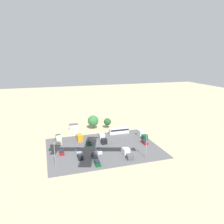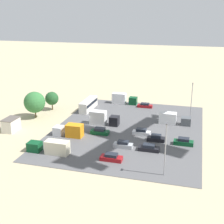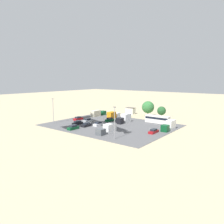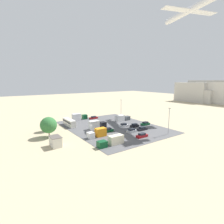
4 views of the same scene
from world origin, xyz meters
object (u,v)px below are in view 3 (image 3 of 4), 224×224
object	(u,v)px
parked_car_5	(110,120)
parked_car_6	(86,125)
parked_car_4	(78,123)
shed_building	(130,111)
parked_truck_4	(107,129)
bus	(157,119)
parked_truck_3	(169,126)
parked_car_1	(73,128)
parked_car_3	(154,131)
parked_car_0	(78,119)
parked_car_7	(88,121)
parked_car_2	(98,124)
parked_truck_2	(113,115)
parked_truck_0	(98,113)
parked_truck_1	(124,119)

from	to	relation	value
parked_car_5	parked_car_6	size ratio (longest dim) A/B	1.10
parked_car_4	parked_car_6	distance (m)	5.74
shed_building	parked_truck_4	world-z (taller)	shed_building
shed_building	bus	size ratio (longest dim) A/B	0.46
bus	parked_truck_3	world-z (taller)	parked_truck_3
parked_car_1	parked_car_3	bearing A→B (deg)	27.29
parked_car_4	parked_car_5	world-z (taller)	parked_car_5
parked_car_0	parked_car_6	bearing A→B (deg)	149.08
parked_car_4	parked_car_3	bearing A→B (deg)	11.33
parked_car_4	parked_car_7	world-z (taller)	parked_car_7
parked_car_2	parked_truck_4	size ratio (longest dim) A/B	0.52
parked_car_7	bus	bearing A→B (deg)	-145.30
bus	parked_truck_4	distance (m)	26.74
parked_truck_3	parked_truck_4	size ratio (longest dim) A/B	0.97
parked_car_4	parked_truck_2	xyz separation A→B (m)	(-3.00, -19.73, 0.81)
parked_car_3	parked_truck_4	size ratio (longest dim) A/B	0.55
parked_car_1	parked_car_5	world-z (taller)	parked_car_1
parked_truck_0	parked_truck_1	xyz separation A→B (m)	(-19.77, 5.51, 0.31)
parked_car_1	parked_car_6	bearing A→B (deg)	85.70
parked_car_7	parked_truck_2	xyz separation A→B (m)	(-2.89, -13.93, 0.77)
bus	parked_car_6	xyz separation A→B (m)	(18.66, 23.36, -1.02)
parked_car_1	parked_car_4	bearing A→B (deg)	126.29
bus	parked_car_0	distance (m)	34.89
shed_building	parked_car_1	distance (m)	42.73
parked_car_1	parked_car_5	size ratio (longest dim) A/B	0.98
parked_car_5	parked_truck_0	bearing A→B (deg)	-27.76
parked_car_3	parked_car_6	world-z (taller)	parked_car_6
parked_car_1	parked_car_0	bearing A→B (deg)	130.89
parked_car_0	parked_truck_4	bearing A→B (deg)	158.06
parked_car_4	parked_truck_4	distance (m)	18.77
parked_truck_0	parked_truck_3	size ratio (longest dim) A/B	1.15
parked_car_4	parked_car_5	bearing A→B (deg)	64.62
parked_truck_3	parked_truck_4	xyz separation A→B (m)	(14.83, 17.34, -0.17)
bus	parked_car_5	xyz separation A→B (m)	(18.09, 9.38, -1.00)
parked_car_2	parked_truck_1	world-z (taller)	parked_truck_1
parked_car_6	parked_truck_1	world-z (taller)	parked_truck_1
parked_car_3	parked_car_7	bearing A→B (deg)	0.77
parked_car_3	parked_car_7	world-z (taller)	parked_car_7
parked_truck_4	parked_truck_3	bearing A→B (deg)	-130.53
parked_car_4	parked_car_5	distance (m)	14.61
parked_car_7	parked_truck_3	distance (m)	34.13
parked_car_6	parked_truck_0	distance (m)	24.27
parked_car_7	shed_building	bearing A→B (deg)	-94.46
parked_car_2	parked_car_5	size ratio (longest dim) A/B	0.96
parked_truck_3	parked_truck_0	bearing A→B (deg)	-8.81
parked_truck_0	parked_car_0	bearing A→B (deg)	-89.62
parked_car_1	parked_truck_2	size ratio (longest dim) A/B	0.61
parked_car_0	parked_car_6	xyz separation A→B (m)	(-12.35, 7.40, 0.02)
parked_truck_4	parked_car_3	bearing A→B (deg)	-142.34
parked_car_3	parked_car_5	world-z (taller)	parked_car_5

